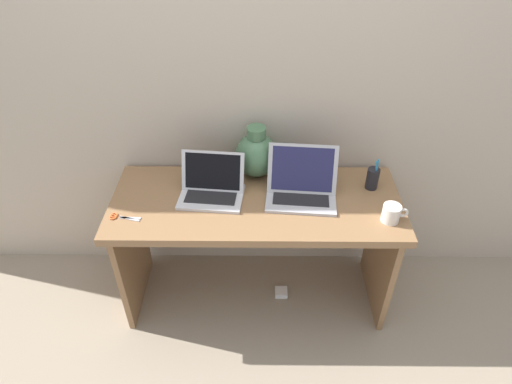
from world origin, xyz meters
The scene contains 10 objects.
ground_plane centered at (0.00, 0.00, 0.00)m, with size 6.00×6.00×0.00m, color gray.
back_wall centered at (0.00, 0.32, 1.20)m, with size 4.40×0.04×2.40m, color #BCAD99.
desk centered at (0.00, 0.00, 0.55)m, with size 1.41×0.57×0.70m.
laptop_left centered at (-0.21, 0.05, 0.76)m, with size 0.32×0.25×0.20m.
laptop_right centered at (0.22, 0.05, 0.77)m, with size 0.35×0.28×0.24m.
green_vase centered at (0.00, 0.22, 0.82)m, with size 0.21×0.21×0.27m.
coffee_mug centered at (0.61, -0.14, 0.74)m, with size 0.12×0.08×0.08m.
pen_cup centered at (0.58, 0.11, 0.76)m, with size 0.06×0.06×0.18m.
scissors centered at (-0.63, -0.13, 0.71)m, with size 0.15×0.06×0.01m.
power_brick centered at (0.15, 0.00, 0.01)m, with size 0.07×0.07×0.03m, color white.
Camera 1 is at (0.01, -1.66, 2.05)m, focal length 30.99 mm.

